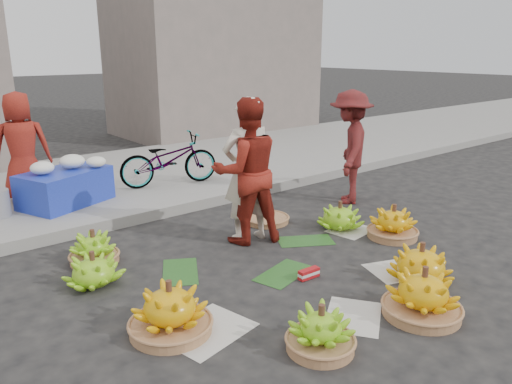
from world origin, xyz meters
TOP-DOWN VIEW (x-y plane):
  - ground at (0.00, 0.00)m, footprint 80.00×80.00m
  - curb at (0.00, 2.20)m, footprint 40.00×0.25m
  - sidewalk at (0.00, 4.30)m, footprint 40.00×4.00m
  - building_right at (4.50, 7.70)m, footprint 5.00×3.00m
  - newspaper_scatter at (0.00, -0.80)m, footprint 3.20×1.80m
  - banana_leaves at (-0.10, 0.20)m, footprint 2.00×1.00m
  - banana_bunch_0 at (-1.54, -0.43)m, footprint 0.69×0.69m
  - banana_bunch_1 at (-0.77, -1.36)m, footprint 0.56×0.56m
  - banana_bunch_2 at (0.27, -1.55)m, footprint 0.73×0.73m
  - banana_bunch_3 at (0.85, -1.15)m, footprint 0.80×0.80m
  - banana_bunch_4 at (1.61, -0.27)m, footprint 0.66×0.66m
  - banana_bunch_5 at (1.33, 0.34)m, footprint 0.74×0.74m
  - banana_bunch_6 at (-1.70, 0.77)m, footprint 0.69×0.69m
  - banana_bunch_7 at (-1.49, 1.28)m, footprint 0.54×0.54m
  - basket_spare at (0.78, 1.11)m, footprint 0.67×0.67m
  - incense_stack at (0.02, -0.44)m, footprint 0.24×0.08m
  - vendor_cream at (0.20, 0.79)m, footprint 0.68×0.50m
  - vendor_red at (0.18, 0.76)m, footprint 0.99×0.87m
  - man_striped at (2.30, 1.05)m, footprint 1.21×1.16m
  - flower_table at (-1.12, 3.17)m, footprint 1.33×1.09m
  - flower_vendor at (-1.48, 3.73)m, footprint 0.86×0.70m
  - bicycle at (0.50, 3.17)m, footprint 0.87×1.63m

SIDE VIEW (x-z plane):
  - ground at x=0.00m, z-range 0.00..0.00m
  - newspaper_scatter at x=0.00m, z-range 0.00..0.01m
  - banana_leaves at x=-0.10m, z-range 0.00..0.01m
  - basket_spare at x=0.78m, z-range 0.00..0.07m
  - incense_stack at x=0.02m, z-range 0.01..0.10m
  - sidewalk at x=0.00m, z-range 0.00..0.12m
  - curb at x=0.00m, z-range 0.00..0.15m
  - banana_bunch_7 at x=-1.49m, z-range -0.04..0.34m
  - banana_bunch_6 at x=-1.70m, z-range -0.02..0.33m
  - banana_bunch_1 at x=-0.77m, z-range -0.04..0.34m
  - banana_bunch_5 at x=1.33m, z-range -0.02..0.34m
  - banana_bunch_4 at x=1.61m, z-range -0.03..0.39m
  - banana_bunch_3 at x=0.85m, z-range -0.02..0.38m
  - banana_bunch_2 at x=0.27m, z-range -0.03..0.42m
  - banana_bunch_0 at x=-1.54m, z-range -0.03..0.42m
  - flower_table at x=-1.12m, z-range 0.06..0.73m
  - bicycle at x=0.50m, z-range 0.12..0.93m
  - man_striped at x=2.30m, z-range 0.00..1.65m
  - vendor_red at x=0.18m, z-range 0.00..1.69m
  - vendor_cream at x=0.20m, z-range 0.00..1.69m
  - flower_vendor at x=-1.48m, z-range 0.12..1.65m
  - building_right at x=4.50m, z-range 0.00..5.00m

